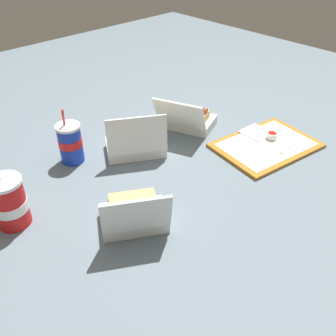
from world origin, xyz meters
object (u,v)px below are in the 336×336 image
at_px(ketchup_cup, 272,136).
at_px(plastic_fork, 290,147).
at_px(food_tray, 266,145).
at_px(soda_cup_back, 9,203).
at_px(clamshell_hotdog_front, 188,118).
at_px(clamshell_sandwich_left, 136,143).
at_px(soda_cup_left, 70,143).
at_px(clamshell_sandwich_center, 134,214).

height_order(ketchup_cup, plastic_fork, ketchup_cup).
relative_size(ketchup_cup, plastic_fork, 0.36).
bearing_deg(food_tray, soda_cup_back, -16.97).
distance_m(ketchup_cup, clamshell_hotdog_front, 0.34).
height_order(food_tray, clamshell_sandwich_left, clamshell_sandwich_left).
distance_m(plastic_fork, soda_cup_left, 0.79).
bearing_deg(food_tray, ketchup_cup, -168.68).
xyz_separation_m(plastic_fork, soda_cup_back, (0.91, -0.34, 0.06)).
relative_size(ketchup_cup, clamshell_sandwich_center, 0.17).
bearing_deg(ketchup_cup, soda_cup_left, -33.58).
height_order(clamshell_hotdog_front, clamshell_sandwich_center, clamshell_hotdog_front).
bearing_deg(soda_cup_back, clamshell_sandwich_center, 134.33).
bearing_deg(soda_cup_back, soda_cup_left, -151.59).
height_order(clamshell_sandwich_left, soda_cup_left, soda_cup_left).
bearing_deg(soda_cup_left, ketchup_cup, 146.42).
bearing_deg(ketchup_cup, clamshell_hotdog_front, -63.01).
bearing_deg(clamshell_sandwich_left, plastic_fork, 137.84).
height_order(plastic_fork, clamshell_sandwich_center, clamshell_sandwich_center).
relative_size(ketchup_cup, soda_cup_left, 0.20).
height_order(ketchup_cup, clamshell_sandwich_center, clamshell_sandwich_center).
bearing_deg(clamshell_sandwich_left, clamshell_hotdog_front, -179.43).
xyz_separation_m(food_tray, ketchup_cup, (-0.05, -0.01, 0.02)).
relative_size(clamshell_hotdog_front, soda_cup_left, 1.29).
xyz_separation_m(clamshell_sandwich_center, soda_cup_left, (-0.05, -0.40, 0.03)).
bearing_deg(soda_cup_back, ketchup_cup, 164.39).
xyz_separation_m(clamshell_hotdog_front, clamshell_sandwich_left, (0.27, 0.00, 0.00)).
bearing_deg(ketchup_cup, clamshell_sandwich_center, -0.67).
height_order(ketchup_cup, clamshell_sandwich_left, clamshell_sandwich_left).
bearing_deg(soda_cup_back, clamshell_sandwich_left, -175.07).
bearing_deg(soda_cup_left, soda_cup_back, 28.41).
bearing_deg(clamshell_hotdog_front, soda_cup_left, -13.56).
xyz_separation_m(food_tray, clamshell_sandwich_left, (0.38, -0.31, 0.04)).
relative_size(clamshell_sandwich_left, soda_cup_back, 1.19).
relative_size(plastic_fork, soda_cup_back, 0.52).
relative_size(plastic_fork, clamshell_sandwich_center, 0.46).
xyz_separation_m(plastic_fork, soda_cup_left, (0.61, -0.50, 0.06)).
xyz_separation_m(ketchup_cup, clamshell_sandwich_left, (0.43, -0.30, 0.02)).
xyz_separation_m(ketchup_cup, clamshell_sandwich_center, (0.67, -0.01, 0.02)).
distance_m(food_tray, plastic_fork, 0.08).
relative_size(clamshell_sandwich_center, soda_cup_left, 1.17).
xyz_separation_m(plastic_fork, clamshell_sandwich_center, (0.66, -0.09, 0.03)).
relative_size(ketchup_cup, soda_cup_back, 0.19).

